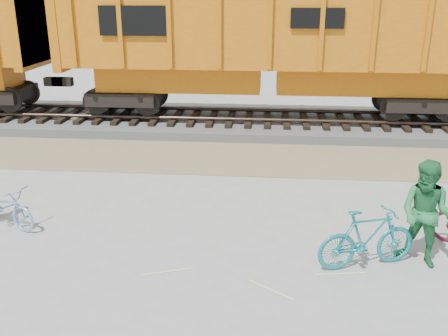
% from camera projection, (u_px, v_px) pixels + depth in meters
% --- Properties ---
extents(ground, '(120.00, 120.00, 0.00)m').
position_uv_depth(ground, '(228.00, 252.00, 9.36)').
color(ground, '#9E9E99').
rests_on(ground, ground).
extents(gravel_strip, '(120.00, 3.00, 0.02)m').
position_uv_depth(gravel_strip, '(244.00, 158.00, 14.51)').
color(gravel_strip, '#8E7E58').
rests_on(gravel_strip, ground).
extents(ballast_bed, '(120.00, 4.00, 0.30)m').
position_uv_depth(ballast_bed, '(249.00, 124.00, 17.75)').
color(ballast_bed, slate).
rests_on(ballast_bed, ground).
extents(track, '(120.00, 2.60, 0.24)m').
position_uv_depth(track, '(249.00, 115.00, 17.64)').
color(track, black).
rests_on(track, ballast_bed).
extents(hopper_car_center, '(14.00, 3.13, 4.65)m').
position_uv_depth(hopper_car_center, '(270.00, 41.00, 16.73)').
color(hopper_car_center, black).
rests_on(hopper_car_center, track).
extents(bicycle_blue, '(1.78, 1.19, 0.89)m').
position_uv_depth(bicycle_blue, '(3.00, 206.00, 10.24)').
color(bicycle_blue, '#78A5D3').
rests_on(bicycle_blue, ground).
extents(bicycle_teal, '(1.90, 1.07, 1.10)m').
position_uv_depth(bicycle_teal, '(367.00, 238.00, 8.69)').
color(bicycle_teal, teal).
rests_on(bicycle_teal, ground).
extents(person_man, '(1.19, 1.13, 1.93)m').
position_uv_depth(person_man, '(426.00, 214.00, 8.65)').
color(person_man, '#24713C').
rests_on(person_man, ground).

